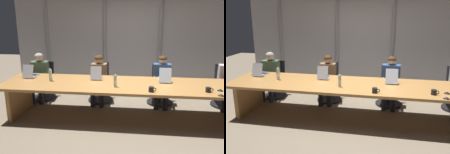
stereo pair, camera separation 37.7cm
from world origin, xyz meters
The scene contains 18 objects.
ground_plane centered at (0.00, 0.00, 0.00)m, with size 13.58×13.58×0.00m, color #7F705B.
conference_table centered at (0.00, 0.00, 0.61)m, with size 5.05×1.21×0.73m.
curtain_backdrop centered at (0.00, 2.34, 1.41)m, with size 6.79×0.17×2.81m.
laptop_left_end centered at (-2.14, 0.31, 0.79)m, with size 0.24×0.41×0.29m.
laptop_left_mid centered at (-0.69, 0.33, 0.79)m, with size 0.25×0.41×0.29m.
laptop_center centered at (0.73, 0.32, 0.79)m, with size 0.25×0.47×0.29m.
office_chair_left_end centered at (-2.16, 0.99, 0.33)m, with size 0.60×0.60×0.89m.
office_chair_left_mid centered at (-0.72, 0.99, 0.34)m, with size 0.60×0.61×0.91m.
office_chair_center centered at (0.71, 0.99, 0.33)m, with size 0.60×0.60×0.90m.
person_left_end centered at (-2.19, 0.84, 0.65)m, with size 0.45×0.57×1.15m.
person_left_mid centered at (-0.74, 0.83, 0.64)m, with size 0.38×0.55×1.13m.
person_center centered at (0.72, 0.84, 0.65)m, with size 0.43×0.56×1.15m.
water_bottle_primary centered at (-0.24, -0.22, 0.85)m, with size 0.06×0.06×0.25m.
water_bottle_secondary centered at (-1.59, 0.02, 0.85)m, with size 0.07×0.07×0.26m.
coffee_mug_near centered at (1.44, -0.34, 0.78)m, with size 0.14×0.09×0.09m.
coffee_mug_far centered at (0.44, -0.44, 0.78)m, with size 0.14×0.09×0.09m.
conference_mic_left_side centered at (1.61, -0.52, 0.75)m, with size 0.11×0.11×0.04m, color black.
conference_mic_right_side centered at (1.68, -0.24, 0.75)m, with size 0.11×0.11×0.04m, color black.
Camera 2 is at (0.60, -4.58, 2.14)m, focal length 39.32 mm.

